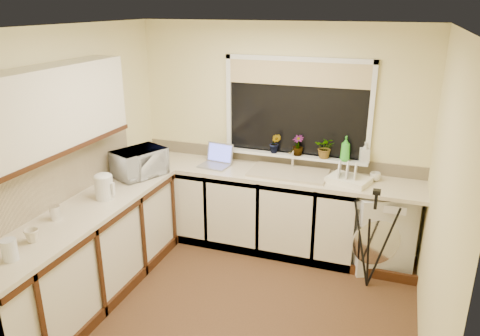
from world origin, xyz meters
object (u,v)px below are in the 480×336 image
object	(u,v)px
glass_jug	(10,250)
soap_bottle_clear	(365,152)
plant_c	(298,145)
washing_machine	(378,227)
kettle	(104,188)
dish_rack	(349,180)
plant_d	(325,148)
tripod	(372,240)
soap_bottle_green	(345,149)
plant_b	(275,143)
laptop	(217,160)
microwave	(139,163)
steel_jar	(55,213)
cup_back	(375,177)
cup_left	(32,236)

from	to	relation	value
glass_jug	soap_bottle_clear	world-z (taller)	soap_bottle_clear
plant_c	washing_machine	bearing A→B (deg)	-10.88
kettle	soap_bottle_clear	xyz separation A→B (m)	(2.21, 1.44, 0.15)
dish_rack	soap_bottle_clear	xyz separation A→B (m)	(0.11, 0.27, 0.23)
plant_d	washing_machine	bearing A→B (deg)	-15.99
tripod	soap_bottle_green	bearing A→B (deg)	97.22
kettle	plant_d	size ratio (longest dim) A/B	0.95
plant_b	plant_c	world-z (taller)	same
laptop	dish_rack	bearing A→B (deg)	4.77
kettle	tripod	bearing A→B (deg)	17.72
microwave	plant_c	world-z (taller)	plant_c
washing_machine	plant_c	distance (m)	1.20
steel_jar	laptop	bearing A→B (deg)	66.23
kettle	cup_back	xyz separation A→B (m)	(2.34, 1.31, -0.07)
laptop	kettle	xyz separation A→B (m)	(-0.63, -1.22, 0.05)
dish_rack	glass_jug	size ratio (longest dim) A/B	2.53
dish_rack	plant_c	world-z (taller)	plant_c
kettle	plant_d	bearing A→B (deg)	38.35
microwave	cup_back	distance (m)	2.45
dish_rack	plant_c	bearing A→B (deg)	173.85
dish_rack	steel_jar	distance (m)	2.79
steel_jar	microwave	distance (m)	1.16
cup_back	soap_bottle_clear	bearing A→B (deg)	137.34
washing_machine	soap_bottle_clear	world-z (taller)	soap_bottle_clear
dish_rack	plant_d	xyz separation A→B (m)	(-0.29, 0.26, 0.24)
microwave	soap_bottle_clear	size ratio (longest dim) A/B	2.41
kettle	soap_bottle_clear	distance (m)	2.64
soap_bottle_clear	glass_jug	bearing A→B (deg)	-130.39
steel_jar	washing_machine	bearing A→B (deg)	34.37
plant_b	cup_back	size ratio (longest dim) A/B	2.01
laptop	plant_b	distance (m)	0.68
kettle	steel_jar	xyz separation A→B (m)	(-0.13, -0.51, -0.05)
plant_b	soap_bottle_green	xyz separation A→B (m)	(0.76, -0.01, 0.02)
soap_bottle_clear	cup_back	distance (m)	0.28
soap_bottle_green	soap_bottle_clear	bearing A→B (deg)	8.91
tripod	plant_c	xyz separation A→B (m)	(-0.89, 0.66, 0.65)
plant_b	washing_machine	bearing A→B (deg)	-8.36
plant_b	soap_bottle_clear	distance (m)	0.96
soap_bottle_green	glass_jug	bearing A→B (deg)	-128.08
microwave	cup_left	bearing A→B (deg)	-157.41
plant_b	cup_back	distance (m)	1.12
laptop	cup_left	distance (m)	2.21
soap_bottle_clear	cup_back	size ratio (longest dim) A/B	1.93
plant_b	soap_bottle_clear	size ratio (longest dim) A/B	1.04
laptop	plant_b	world-z (taller)	plant_b
soap_bottle_green	plant_b	bearing A→B (deg)	178.98
washing_machine	microwave	world-z (taller)	microwave
dish_rack	washing_machine	bearing A→B (deg)	31.34
glass_jug	soap_bottle_green	world-z (taller)	soap_bottle_green
kettle	cup_back	bearing A→B (deg)	29.26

